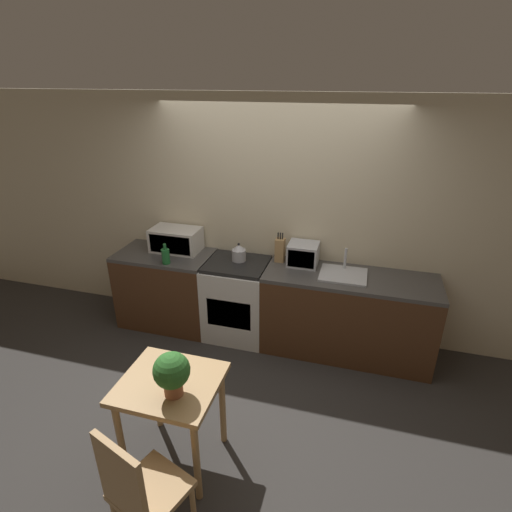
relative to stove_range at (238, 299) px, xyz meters
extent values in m
plane|color=#33302D|center=(0.33, -0.88, -0.45)|extent=(16.00, 16.00, 0.00)
cube|color=beige|center=(0.33, 0.34, 0.85)|extent=(10.00, 0.06, 2.60)
cube|color=#4C2D19|center=(-0.87, 0.00, -0.02)|extent=(1.07, 0.62, 0.86)
cube|color=#474442|center=(-0.87, 0.00, 0.43)|extent=(1.07, 0.62, 0.04)
cube|color=#4C2D19|center=(1.21, 0.00, -0.02)|extent=(1.74, 0.62, 0.86)
cube|color=#474442|center=(1.21, 0.00, 0.43)|extent=(1.74, 0.62, 0.04)
cube|color=silver|center=(0.00, 0.00, -0.02)|extent=(0.67, 0.62, 0.86)
cube|color=black|center=(0.00, 0.00, 0.43)|extent=(0.65, 0.57, 0.04)
cube|color=black|center=(0.00, -0.30, -0.02)|extent=(0.49, 0.02, 0.32)
cylinder|color=#B7B7BC|center=(0.01, 0.06, 0.51)|extent=(0.15, 0.15, 0.12)
cone|color=#B7B7BC|center=(0.01, 0.06, 0.61)|extent=(0.14, 0.14, 0.06)
sphere|color=black|center=(0.01, 0.06, 0.64)|extent=(0.03, 0.03, 0.03)
cube|color=silver|center=(-0.77, 0.13, 0.58)|extent=(0.55, 0.33, 0.26)
cube|color=black|center=(-0.77, -0.03, 0.58)|extent=(0.49, 0.01, 0.21)
cylinder|color=#1E662D|center=(-0.72, -0.22, 0.53)|extent=(0.09, 0.09, 0.16)
cylinder|color=#1E662D|center=(-0.72, -0.22, 0.64)|extent=(0.03, 0.03, 0.06)
cube|color=tan|center=(0.44, 0.16, 0.58)|extent=(0.10, 0.10, 0.26)
cylinder|color=black|center=(0.41, 0.16, 0.74)|extent=(0.01, 0.01, 0.07)
cylinder|color=black|center=(0.44, 0.16, 0.74)|extent=(0.01, 0.01, 0.07)
cylinder|color=black|center=(0.46, 0.16, 0.74)|extent=(0.01, 0.01, 0.07)
cube|color=silver|center=(0.69, 0.15, 0.57)|extent=(0.31, 0.28, 0.24)
cube|color=black|center=(0.69, 0.02, 0.57)|extent=(0.27, 0.01, 0.19)
cube|color=silver|center=(1.13, 0.00, 0.46)|extent=(0.46, 0.39, 0.02)
cylinder|color=silver|center=(1.13, 0.14, 0.58)|extent=(0.03, 0.03, 0.22)
cube|color=tan|center=(0.07, -1.72, 0.29)|extent=(0.70, 0.63, 0.04)
cylinder|color=tan|center=(-0.22, -1.97, -0.09)|extent=(0.05, 0.05, 0.72)
cylinder|color=tan|center=(0.36, -1.97, -0.09)|extent=(0.05, 0.05, 0.72)
cylinder|color=tan|center=(-0.22, -1.47, -0.09)|extent=(0.05, 0.05, 0.72)
cylinder|color=tan|center=(0.36, -1.47, -0.09)|extent=(0.05, 0.05, 0.72)
cube|color=tan|center=(0.21, -2.29, 0.00)|extent=(0.50, 0.50, 0.04)
cylinder|color=tan|center=(0.10, -2.08, -0.23)|extent=(0.04, 0.04, 0.44)
cylinder|color=tan|center=(0.42, -2.19, -0.23)|extent=(0.04, 0.04, 0.44)
cube|color=tan|center=(0.15, -2.46, 0.28)|extent=(0.37, 0.16, 0.52)
cylinder|color=#9E5B3D|center=(0.15, -1.82, 0.36)|extent=(0.13, 0.13, 0.10)
sphere|color=#2D6B28|center=(0.15, -1.82, 0.52)|extent=(0.25, 0.25, 0.25)
camera|label=1|loc=(1.26, -3.67, 2.29)|focal=28.00mm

